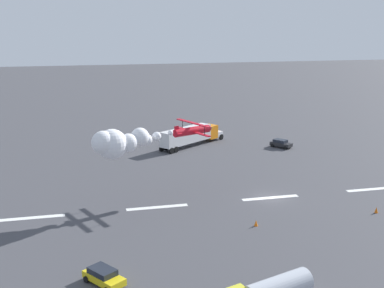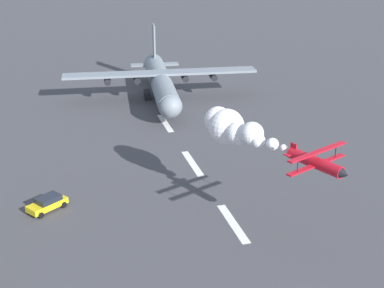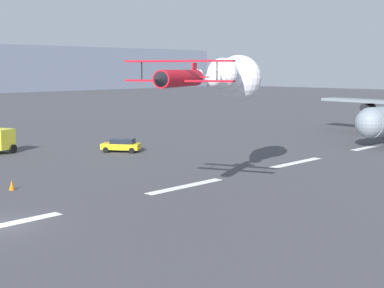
{
  "view_description": "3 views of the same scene",
  "coord_description": "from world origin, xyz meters",
  "px_view_note": "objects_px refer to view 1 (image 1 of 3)",
  "views": [
    {
      "loc": [
        25.15,
        60.13,
        23.4
      ],
      "look_at": [
        9.7,
        -5.38,
        6.81
      ],
      "focal_mm": 46.76,
      "sensor_mm": 36.0,
      "label": 1
    },
    {
      "loc": [
        -30.95,
        17.11,
        28.64
      ],
      "look_at": [
        31.42,
        0.0,
        2.56
      ],
      "focal_mm": 52.04,
      "sensor_mm": 36.0,
      "label": 2
    },
    {
      "loc": [
        -15.08,
        -30.67,
        9.32
      ],
      "look_at": [
        17.83,
        1.47,
        3.04
      ],
      "focal_mm": 52.08,
      "sensor_mm": 36.0,
      "label": 3
    }
  ],
  "objects_px": {
    "semi_truck_orange": "(191,135)",
    "traffic_cone_near": "(376,210)",
    "stunt_biplane_red": "(124,142)",
    "followme_car_yellow": "(281,143)",
    "airport_staff_sedan": "(104,276)",
    "traffic_cone_far": "(256,223)"
  },
  "relations": [
    {
      "from": "semi_truck_orange",
      "to": "traffic_cone_near",
      "type": "bearing_deg",
      "value": 110.64
    },
    {
      "from": "stunt_biplane_red",
      "to": "followme_car_yellow",
      "type": "relative_size",
      "value": 4.02
    },
    {
      "from": "airport_staff_sedan",
      "to": "traffic_cone_near",
      "type": "bearing_deg",
      "value": -163.99
    },
    {
      "from": "followme_car_yellow",
      "to": "stunt_biplane_red",
      "type": "bearing_deg",
      "value": 37.28
    },
    {
      "from": "traffic_cone_near",
      "to": "stunt_biplane_red",
      "type": "bearing_deg",
      "value": -17.55
    },
    {
      "from": "followme_car_yellow",
      "to": "airport_staff_sedan",
      "type": "xyz_separation_m",
      "value": [
        36.02,
        43.84,
        0.0
      ]
    },
    {
      "from": "airport_staff_sedan",
      "to": "traffic_cone_far",
      "type": "relative_size",
      "value": 6.01
    },
    {
      "from": "followme_car_yellow",
      "to": "traffic_cone_far",
      "type": "height_order",
      "value": "followme_car_yellow"
    },
    {
      "from": "stunt_biplane_red",
      "to": "traffic_cone_far",
      "type": "distance_m",
      "value": 19.28
    },
    {
      "from": "stunt_biplane_red",
      "to": "semi_truck_orange",
      "type": "distance_m",
      "value": 34.05
    },
    {
      "from": "airport_staff_sedan",
      "to": "traffic_cone_far",
      "type": "bearing_deg",
      "value": -152.69
    },
    {
      "from": "traffic_cone_near",
      "to": "followme_car_yellow",
      "type": "bearing_deg",
      "value": -92.75
    },
    {
      "from": "traffic_cone_far",
      "to": "traffic_cone_near",
      "type": "bearing_deg",
      "value": -178.41
    },
    {
      "from": "semi_truck_orange",
      "to": "traffic_cone_far",
      "type": "xyz_separation_m",
      "value": [
        1.4,
        39.6,
        -1.77
      ]
    },
    {
      "from": "followme_car_yellow",
      "to": "airport_staff_sedan",
      "type": "bearing_deg",
      "value": 50.59
    },
    {
      "from": "semi_truck_orange",
      "to": "traffic_cone_far",
      "type": "height_order",
      "value": "semi_truck_orange"
    },
    {
      "from": "semi_truck_orange",
      "to": "traffic_cone_near",
      "type": "xyz_separation_m",
      "value": [
        -14.75,
        39.15,
        -1.77
      ]
    },
    {
      "from": "followme_car_yellow",
      "to": "airport_staff_sedan",
      "type": "height_order",
      "value": "same"
    },
    {
      "from": "semi_truck_orange",
      "to": "followme_car_yellow",
      "type": "bearing_deg",
      "value": 162.45
    },
    {
      "from": "stunt_biplane_red",
      "to": "traffic_cone_near",
      "type": "bearing_deg",
      "value": 162.45
    },
    {
      "from": "followme_car_yellow",
      "to": "traffic_cone_near",
      "type": "height_order",
      "value": "followme_car_yellow"
    },
    {
      "from": "followme_car_yellow",
      "to": "traffic_cone_far",
      "type": "distance_m",
      "value": 38.74
    }
  ]
}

